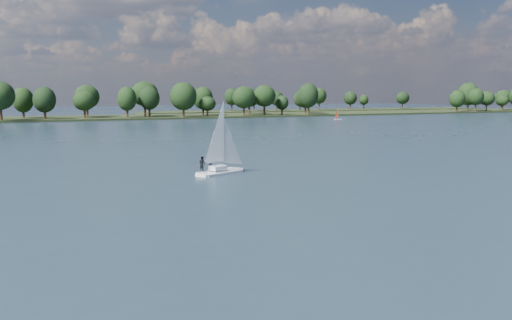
% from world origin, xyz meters
% --- Properties ---
extents(ground, '(700.00, 700.00, 0.00)m').
position_xyz_m(ground, '(0.00, 100.00, 0.00)').
color(ground, '#233342').
rests_on(ground, ground).
extents(far_shore, '(660.00, 40.00, 1.50)m').
position_xyz_m(far_shore, '(0.00, 212.00, 0.00)').
color(far_shore, black).
rests_on(far_shore, ground).
extents(far_shore_back, '(220.00, 30.00, 1.40)m').
position_xyz_m(far_shore_back, '(160.00, 260.00, 0.00)').
color(far_shore_back, black).
rests_on(far_shore_back, ground).
extents(sailboat, '(7.38, 4.78, 9.46)m').
position_xyz_m(sailboat, '(3.97, 45.34, 2.64)').
color(sailboat, white).
rests_on(sailboat, ground).
extents(dinghy_orange, '(2.85, 1.29, 4.45)m').
position_xyz_m(dinghy_orange, '(102.91, 163.92, 1.05)').
color(dinghy_orange, silver).
rests_on(dinghy_orange, ground).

